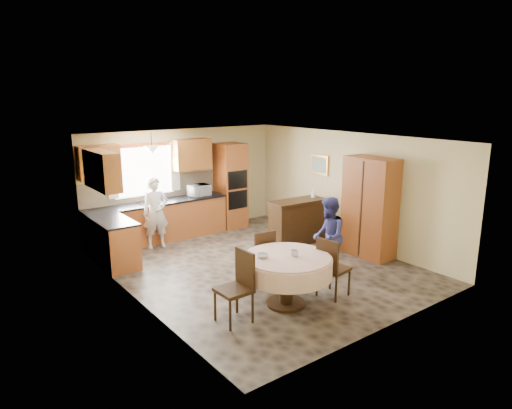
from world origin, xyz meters
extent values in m
cube|color=brown|center=(0.00, 0.00, 0.00)|extent=(5.00, 6.00, 0.01)
cube|color=white|center=(0.00, 0.00, 2.50)|extent=(5.00, 6.00, 0.01)
cube|color=#D1C086|center=(0.00, 3.00, 1.25)|extent=(5.00, 0.02, 2.50)
cube|color=#D1C086|center=(0.00, -3.00, 1.25)|extent=(5.00, 0.02, 2.50)
cube|color=#D1C086|center=(-2.50, 0.00, 1.25)|extent=(0.02, 6.00, 2.50)
cube|color=#D1C086|center=(2.50, 0.00, 1.25)|extent=(0.02, 6.00, 2.50)
cube|color=white|center=(-1.00, 2.98, 1.60)|extent=(1.40, 0.03, 1.10)
cube|color=white|center=(-1.75, 2.93, 1.65)|extent=(0.22, 0.02, 1.15)
cube|color=white|center=(-0.25, 2.93, 1.65)|extent=(0.22, 0.02, 1.15)
cube|color=#CC6F36|center=(-0.85, 2.70, 0.44)|extent=(3.30, 0.60, 0.88)
cube|color=black|center=(-0.85, 2.70, 0.90)|extent=(3.30, 0.64, 0.04)
cube|color=#CC6F36|center=(-2.20, 1.80, 0.44)|extent=(0.60, 1.20, 0.88)
cube|color=black|center=(-2.20, 1.80, 0.90)|extent=(0.64, 1.20, 0.04)
cube|color=tan|center=(-0.85, 2.99, 1.18)|extent=(3.30, 0.02, 0.55)
cube|color=#AF682B|center=(-2.05, 2.83, 1.91)|extent=(0.85, 0.33, 0.72)
cube|color=#AF682B|center=(0.15, 2.83, 1.91)|extent=(0.90, 0.33, 0.72)
cube|color=#AF682B|center=(-2.33, 1.80, 1.91)|extent=(0.33, 1.20, 0.72)
cube|color=#CC6F36|center=(1.15, 2.69, 1.06)|extent=(0.66, 0.62, 2.12)
cube|color=black|center=(1.15, 2.38, 1.25)|extent=(0.56, 0.01, 0.45)
cube|color=black|center=(1.15, 2.38, 0.75)|extent=(0.56, 0.01, 0.45)
cone|color=beige|center=(-1.00, 2.50, 2.12)|extent=(0.36, 0.36, 0.18)
cube|color=#3B2510|center=(1.58, 0.66, 0.47)|extent=(1.35, 0.63, 0.94)
cube|color=black|center=(1.67, 0.75, 0.26)|extent=(0.41, 0.32, 0.51)
cube|color=#CC6F36|center=(2.22, -0.82, 1.03)|extent=(0.54, 1.08, 2.06)
cylinder|color=#3B2510|center=(-0.65, -1.56, 0.38)|extent=(0.21, 0.21, 0.76)
cylinder|color=#3B2510|center=(-0.65, -1.56, 0.02)|extent=(0.64, 0.64, 0.04)
cylinder|color=beige|center=(-0.65, -1.56, 0.80)|extent=(1.38, 1.38, 0.05)
cylinder|color=beige|center=(-0.65, -1.56, 0.65)|extent=(1.44, 1.44, 0.30)
cube|color=#3B2510|center=(-1.64, -1.53, 0.50)|extent=(0.47, 0.47, 0.06)
cube|color=#3B2510|center=(-1.43, -1.52, 0.80)|extent=(0.05, 0.44, 0.55)
cylinder|color=#3B2510|center=(-1.84, -1.72, 0.24)|extent=(0.04, 0.04, 0.48)
cylinder|color=#3B2510|center=(-1.44, -1.72, 0.24)|extent=(0.04, 0.04, 0.48)
cylinder|color=#3B2510|center=(-1.84, -1.33, 0.24)|extent=(0.04, 0.04, 0.48)
cylinder|color=#3B2510|center=(-1.44, -1.33, 0.24)|extent=(0.04, 0.04, 0.48)
cube|color=#3B2510|center=(-0.45, -0.59, 0.46)|extent=(0.48, 0.48, 0.05)
cube|color=#3B2510|center=(-0.47, -0.78, 0.74)|extent=(0.41, 0.09, 0.51)
cylinder|color=#3B2510|center=(-0.63, -0.77, 0.22)|extent=(0.04, 0.04, 0.44)
cylinder|color=#3B2510|center=(-0.26, -0.77, 0.22)|extent=(0.04, 0.04, 0.44)
cylinder|color=#3B2510|center=(-0.63, -0.41, 0.22)|extent=(0.04, 0.04, 0.44)
cylinder|color=#3B2510|center=(-0.26, -0.41, 0.22)|extent=(0.04, 0.04, 0.44)
cube|color=#3B2510|center=(0.19, -1.78, 0.48)|extent=(0.51, 0.51, 0.05)
cube|color=#3B2510|center=(-0.01, -1.81, 0.76)|extent=(0.11, 0.42, 0.53)
cylinder|color=#3B2510|center=(0.00, -1.97, 0.23)|extent=(0.04, 0.04, 0.45)
cylinder|color=#3B2510|center=(0.38, -1.97, 0.23)|extent=(0.04, 0.04, 0.45)
cylinder|color=#3B2510|center=(0.00, -1.59, 0.23)|extent=(0.04, 0.04, 0.45)
cylinder|color=#3B2510|center=(0.38, -1.59, 0.23)|extent=(0.04, 0.04, 0.45)
cube|color=gold|center=(2.47, 0.91, 1.68)|extent=(0.05, 0.56, 0.46)
cube|color=#AABEC7|center=(2.44, 0.91, 1.68)|extent=(0.01, 0.46, 0.37)
imported|color=silver|center=(0.22, 2.65, 1.06)|extent=(0.53, 0.38, 0.27)
imported|color=silver|center=(-1.08, 2.30, 0.78)|extent=(0.63, 0.47, 1.57)
imported|color=navy|center=(0.80, -1.05, 0.74)|extent=(0.90, 0.90, 1.47)
imported|color=#B2B2B2|center=(1.17, 0.66, 0.97)|extent=(0.29, 0.29, 0.06)
imported|color=silver|center=(2.05, 0.66, 1.07)|extent=(0.12, 0.12, 0.27)
imported|color=#B2B2B2|center=(-0.56, -1.63, 0.87)|extent=(0.15, 0.15, 0.10)
imported|color=#B2B2B2|center=(-1.00, -1.38, 0.85)|extent=(0.25, 0.25, 0.06)
camera|label=1|loc=(-5.10, -6.66, 3.29)|focal=32.00mm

